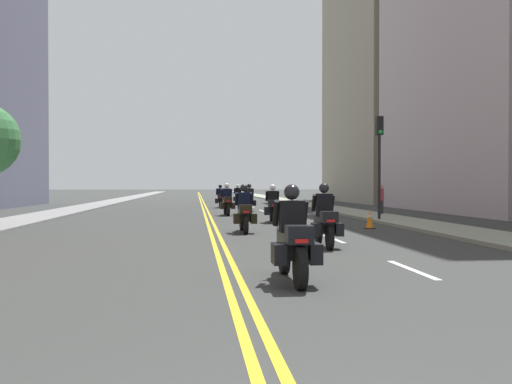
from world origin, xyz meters
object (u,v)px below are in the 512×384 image
(motorcycle_4, at_px, (227,203))
(motorcycle_3, at_px, (273,207))
(traffic_cone_1, at_px, (370,219))
(motorcycle_7, at_px, (238,197))
(traffic_light_near, at_px, (379,149))
(motorcycle_0, at_px, (293,243))
(motorcycle_6, at_px, (220,198))
(pedestrian_0, at_px, (381,200))
(motorcycle_1, at_px, (325,221))
(motorcycle_2, at_px, (244,213))
(motorcycle_5, at_px, (249,200))

(motorcycle_4, bearing_deg, motorcycle_3, -76.74)
(traffic_cone_1, bearing_deg, motorcycle_7, 96.99)
(motorcycle_3, relative_size, traffic_light_near, 0.46)
(motorcycle_0, distance_m, motorcycle_6, 29.80)
(motorcycle_7, bearing_deg, motorcycle_4, -96.43)
(motorcycle_6, bearing_deg, motorcycle_7, 72.66)
(motorcycle_4, xyz_separation_m, pedestrian_0, (7.78, -1.34, 0.17))
(motorcycle_3, height_order, motorcycle_7, motorcycle_7)
(motorcycle_0, distance_m, pedestrian_0, 20.32)
(motorcycle_3, bearing_deg, traffic_light_near, 3.46)
(motorcycle_0, relative_size, pedestrian_0, 1.40)
(traffic_cone_1, bearing_deg, motorcycle_1, -117.43)
(motorcycle_0, bearing_deg, motorcycle_2, 89.96)
(motorcycle_0, bearing_deg, motorcycle_6, 89.91)
(motorcycle_1, xyz_separation_m, motorcycle_7, (0.03, 30.01, -0.01))
(motorcycle_3, relative_size, motorcycle_5, 0.92)
(motorcycle_5, height_order, traffic_light_near, traffic_light_near)
(traffic_light_near, bearing_deg, motorcycle_4, 137.87)
(motorcycle_3, height_order, motorcycle_6, same)
(motorcycle_7, relative_size, traffic_cone_1, 3.02)
(motorcycle_6, bearing_deg, motorcycle_3, -84.64)
(motorcycle_0, xyz_separation_m, motorcycle_5, (1.67, 24.92, 0.00))
(motorcycle_7, bearing_deg, traffic_cone_1, -83.01)
(motorcycle_0, bearing_deg, motorcycle_4, 90.04)
(motorcycle_5, relative_size, traffic_cone_1, 3.16)
(motorcycle_3, distance_m, traffic_light_near, 5.23)
(motorcycle_7, xyz_separation_m, pedestrian_0, (6.09, -16.25, 0.18))
(motorcycle_6, height_order, motorcycle_7, motorcycle_7)
(motorcycle_0, distance_m, motorcycle_7, 35.04)
(traffic_cone_1, bearing_deg, motorcycle_4, 116.52)
(motorcycle_1, distance_m, motorcycle_4, 15.19)
(motorcycle_5, bearing_deg, motorcycle_7, 91.72)
(motorcycle_1, bearing_deg, motorcycle_2, 111.47)
(motorcycle_3, height_order, traffic_cone_1, motorcycle_3)
(motorcycle_0, bearing_deg, pedestrian_0, 67.52)
(traffic_light_near, xyz_separation_m, pedestrian_0, (1.54, 4.30, -2.29))
(motorcycle_4, distance_m, traffic_light_near, 8.76)
(motorcycle_3, distance_m, motorcycle_4, 5.88)
(motorcycle_0, xyz_separation_m, motorcycle_3, (1.66, 14.43, 0.02))
(motorcycle_0, bearing_deg, motorcycle_1, 71.42)
(motorcycle_3, bearing_deg, traffic_cone_1, -47.07)
(motorcycle_0, distance_m, motorcycle_3, 14.53)
(motorcycle_2, xyz_separation_m, pedestrian_0, (7.79, 9.13, 0.19))
(pedestrian_0, bearing_deg, motorcycle_6, -119.96)
(motorcycle_3, relative_size, traffic_cone_1, 2.91)
(motorcycle_2, relative_size, motorcycle_5, 0.94)
(motorcycle_6, bearing_deg, traffic_cone_1, -76.83)
(motorcycle_3, xyz_separation_m, motorcycle_6, (-1.53, 15.37, -0.01))
(motorcycle_1, bearing_deg, motorcycle_4, 97.99)
(motorcycle_0, distance_m, motorcycle_1, 5.27)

